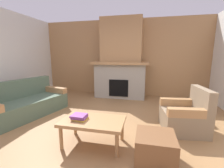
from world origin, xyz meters
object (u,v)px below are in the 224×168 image
ottoman (155,148)px  coffee_table (93,123)px  couch (27,103)px  armchair (186,116)px  fireplace (121,64)px

ottoman → coffee_table: bearing=167.8°
couch → ottoman: 3.18m
armchair → ottoman: (-0.62, -1.06, -0.09)m
couch → ottoman: (2.99, -1.06, -0.09)m
fireplace → ottoman: bearing=-72.5°
couch → coffee_table: (2.03, -0.86, 0.09)m
coffee_table → ottoman: size_ratio=1.92×
fireplace → coffee_table: (0.07, -3.08, -0.79)m
armchair → coffee_table: size_ratio=0.85×
armchair → coffee_table: 1.80m
couch → coffee_table: 2.20m
couch → armchair: same height
couch → coffee_table: couch is taller
couch → ottoman: bearing=-19.6°
fireplace → ottoman: size_ratio=5.19×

